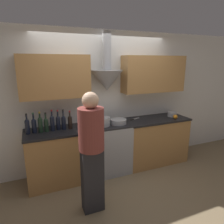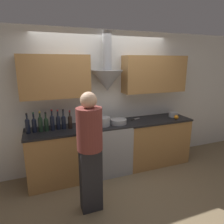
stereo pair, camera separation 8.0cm
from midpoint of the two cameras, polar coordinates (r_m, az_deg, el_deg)
ground_plane at (r=3.78m, az=1.93°, el=-18.48°), size 12.00×12.00×0.00m
wall_back at (r=3.79m, az=-0.96°, el=5.54°), size 8.40×0.57×2.60m
counter_left at (r=3.63m, az=-13.63°, el=-11.89°), size 1.15×0.62×0.93m
counter_right at (r=4.24m, az=12.70°, el=-7.92°), size 1.31×0.62×0.93m
stove_range at (r=3.82m, az=0.06°, el=-10.05°), size 0.68×0.60×0.93m
wine_bottle_0 at (r=3.42m, az=-22.38°, el=-3.43°), size 0.07×0.07×0.33m
wine_bottle_1 at (r=3.43m, az=-20.73°, el=-3.30°), size 0.07×0.07×0.33m
wine_bottle_2 at (r=3.41m, az=-19.13°, el=-3.06°), size 0.07×0.07×0.34m
wine_bottle_3 at (r=3.42m, az=-17.64°, el=-3.15°), size 0.07×0.07×0.32m
wine_bottle_4 at (r=3.42m, az=-16.03°, el=-2.74°), size 0.07×0.07×0.35m
wine_bottle_5 at (r=3.45m, az=-14.48°, el=-2.64°), size 0.07×0.07×0.34m
wine_bottle_6 at (r=3.45m, az=-13.01°, el=-2.61°), size 0.07×0.07×0.34m
wine_bottle_7 at (r=3.45m, az=-11.25°, el=-2.57°), size 0.07×0.07×0.31m
stock_pot at (r=3.56m, az=-2.06°, el=-2.68°), size 0.27×0.27×0.15m
mixing_bowl at (r=3.66m, az=2.50°, el=-2.71°), size 0.30×0.30×0.09m
orange_fruit at (r=4.15m, az=18.42°, el=-1.40°), size 0.09×0.09×0.09m
saucepan at (r=4.32m, az=17.59°, el=-0.68°), size 0.18×0.18×0.09m
chefs_knife at (r=3.99m, az=7.29°, el=-1.99°), size 0.24×0.11×0.01m
person_foreground_left at (r=2.69m, az=-5.45°, el=-10.22°), size 0.34×0.34×1.68m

